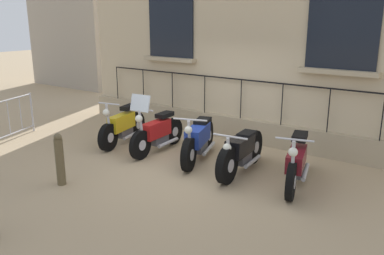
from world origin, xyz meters
TOP-DOWN VIEW (x-y plane):
  - ground_plane at (0.00, 0.00)m, footprint 60.00×60.00m
  - motorcycle_yellow at (-0.26, -2.22)m, footprint 1.89×0.66m
  - motorcycle_red at (-0.27, -1.13)m, footprint 1.92×0.59m
  - motorcycle_blue at (-0.38, -0.05)m, footprint 2.03×0.94m
  - motorcycle_black at (-0.25, 1.06)m, footprint 1.99×0.69m
  - motorcycle_maroon at (-0.31, 2.19)m, footprint 2.02×0.79m
  - crowd_barrier at (1.41, -4.64)m, footprint 2.13×0.77m
  - bollard at (2.22, -1.34)m, footprint 0.16×0.16m

SIDE VIEW (x-z plane):
  - ground_plane at x=0.00m, z-range 0.00..0.00m
  - motorcycle_maroon at x=-0.31m, z-range -0.11..0.95m
  - motorcycle_yellow at x=-0.26m, z-range -0.13..0.98m
  - motorcycle_black at x=-0.25m, z-range -0.02..0.88m
  - motorcycle_blue at x=-0.38m, z-range -0.08..0.97m
  - motorcycle_red at x=-0.27m, z-range -0.26..1.16m
  - bollard at x=2.22m, z-range 0.00..0.99m
  - crowd_barrier at x=1.41m, z-range 0.04..1.09m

